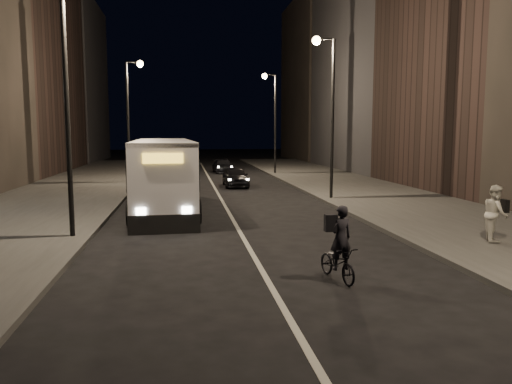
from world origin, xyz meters
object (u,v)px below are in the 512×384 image
object	(u,v)px
streetlight_right_far	(272,110)
streetlight_left_far	(132,105)
pedestrian_woman	(495,213)
car_far	(223,166)
cyclist_on_bicycle	(338,256)
streetlight_left_near	(74,74)
city_bus	(163,172)
car_near	(235,177)
streetlight_right_mid	(328,96)
car_mid	(164,166)

from	to	relation	value
streetlight_right_far	streetlight_left_far	bearing A→B (deg)	-150.64
pedestrian_woman	car_far	world-z (taller)	pedestrian_woman
cyclist_on_bicycle	car_far	world-z (taller)	cyclist_on_bicycle
streetlight_left_near	city_bus	bearing A→B (deg)	69.12
pedestrian_woman	streetlight_left_far	bearing A→B (deg)	53.45
city_bus	pedestrian_woman	bearing A→B (deg)	-43.53
streetlight_right_far	pedestrian_woman	xyz separation A→B (m)	(2.27, -26.76, -4.32)
city_bus	car_near	distance (m)	9.99
streetlight_right_mid	car_far	xyz separation A→B (m)	(-3.85, 18.70, -4.79)
pedestrian_woman	city_bus	bearing A→B (deg)	70.20
car_mid	car_far	bearing A→B (deg)	-173.27
city_bus	pedestrian_woman	size ratio (longest dim) A/B	6.73
streetlight_right_mid	cyclist_on_bicycle	world-z (taller)	streetlight_right_mid
car_far	city_bus	bearing A→B (deg)	-105.44
streetlight_left_far	streetlight_right_far	bearing A→B (deg)	29.36
car_mid	car_far	distance (m)	5.11
streetlight_right_mid	car_mid	world-z (taller)	streetlight_right_mid
pedestrian_woman	car_near	world-z (taller)	pedestrian_woman
streetlight_right_mid	cyclist_on_bicycle	xyz separation A→B (m)	(-3.66, -13.57, -4.74)
streetlight_left_near	car_near	world-z (taller)	streetlight_left_near
streetlight_left_near	car_far	world-z (taller)	streetlight_left_near
car_mid	car_far	size ratio (longest dim) A/B	1.01
streetlight_right_far	city_bus	xyz separation A→B (m)	(-8.20, -17.55, -3.63)
car_mid	pedestrian_woman	bearing A→B (deg)	111.52
pedestrian_woman	streetlight_right_mid	bearing A→B (deg)	33.43
streetlight_right_far	streetlight_left_near	world-z (taller)	same
streetlight_left_far	car_near	world-z (taller)	streetlight_left_far
streetlight_left_near	city_bus	size ratio (longest dim) A/B	0.68
city_bus	cyclist_on_bicycle	distance (m)	12.90
city_bus	car_far	xyz separation A→B (m)	(4.35, 20.25, -1.16)
streetlight_right_far	streetlight_right_mid	bearing A→B (deg)	-90.00
car_far	car_near	bearing A→B (deg)	-93.81
streetlight_left_far	cyclist_on_bicycle	size ratio (longest dim) A/B	4.39
streetlight_right_far	car_far	world-z (taller)	streetlight_right_far
streetlight_left_far	city_bus	xyz separation A→B (m)	(2.46, -11.55, -3.63)
streetlight_left_near	streetlight_right_far	bearing A→B (deg)	66.04
streetlight_left_near	car_mid	size ratio (longest dim) A/B	2.04
city_bus	pedestrian_woman	xyz separation A→B (m)	(10.47, -9.21, -0.69)
cyclist_on_bicycle	pedestrian_woman	distance (m)	6.57
streetlight_left_near	pedestrian_woman	size ratio (longest dim) A/B	4.60
streetlight_right_mid	car_far	bearing A→B (deg)	101.64
streetlight_left_near	car_far	xyz separation A→B (m)	(6.81, 26.70, -4.79)
streetlight_right_far	pedestrian_woman	distance (m)	27.20
cyclist_on_bicycle	car_far	bearing A→B (deg)	78.60
streetlight_right_mid	cyclist_on_bicycle	bearing A→B (deg)	-105.09
cyclist_on_bicycle	pedestrian_woman	bearing A→B (deg)	13.62
car_far	streetlight_right_far	bearing A→B (deg)	-38.36
streetlight_right_far	car_near	distance (m)	10.56
streetlight_right_far	car_mid	bearing A→B (deg)	166.56
streetlight_left_near	pedestrian_woman	world-z (taller)	streetlight_left_near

